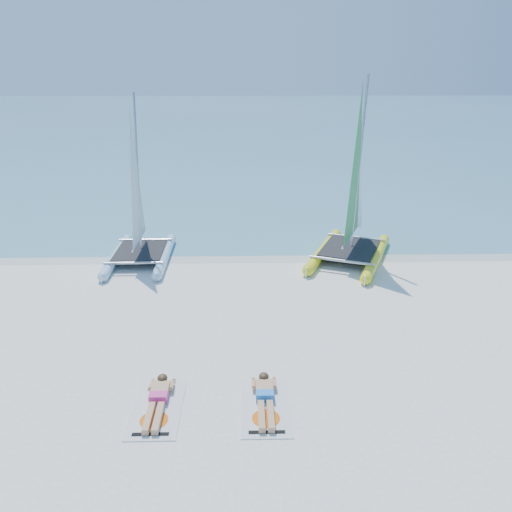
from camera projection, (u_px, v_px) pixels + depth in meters
The scene contains 9 objects.
ground at pixel (260, 329), 13.21m from camera, with size 140.00×140.00×0.00m, color white.
sea at pixel (247, 116), 72.15m from camera, with size 140.00×115.00×0.01m, color #7ABACC.
wet_sand_strip at pixel (256, 256), 18.36m from camera, with size 140.00×1.40×0.01m, color silver.
catamaran_blue at pixel (137, 212), 17.42m from camera, with size 2.12×4.35×5.91m.
catamaran_yellow at pixel (355, 200), 17.80m from camera, with size 3.94×5.29×6.52m.
towel_a at pixel (157, 409), 10.08m from camera, with size 1.00×1.85×0.02m, color silver.
sunbather_a at pixel (158, 399), 10.22m from camera, with size 0.37×1.73×0.26m.
towel_b at pixel (265, 407), 10.13m from camera, with size 1.00×1.85×0.02m, color silver.
sunbather_b at pixel (265, 397), 10.27m from camera, with size 0.37×1.73×0.26m.
Camera 1 is at (-0.39, -11.68, 6.47)m, focal length 35.00 mm.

